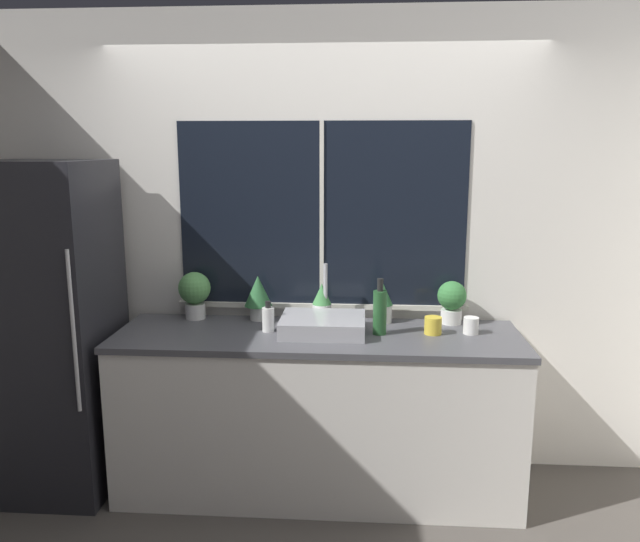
% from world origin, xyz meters
% --- Properties ---
extents(ground_plane, '(14.00, 14.00, 0.00)m').
position_xyz_m(ground_plane, '(0.00, 0.00, 0.00)').
color(ground_plane, '#4C4742').
extents(wall_back, '(8.00, 0.09, 2.70)m').
position_xyz_m(wall_back, '(0.00, 0.72, 1.35)').
color(wall_back, silver).
rests_on(wall_back, ground_plane).
extents(wall_left, '(0.06, 7.00, 2.70)m').
position_xyz_m(wall_left, '(-2.08, 1.50, 1.35)').
color(wall_left, silver).
rests_on(wall_left, ground_plane).
extents(wall_right, '(0.06, 7.00, 2.70)m').
position_xyz_m(wall_right, '(2.08, 1.50, 1.35)').
color(wall_right, silver).
rests_on(wall_right, ground_plane).
extents(counter, '(2.23, 0.67, 0.93)m').
position_xyz_m(counter, '(0.00, 0.32, 0.46)').
color(counter, white).
rests_on(counter, ground_plane).
extents(refrigerator, '(0.63, 0.66, 1.86)m').
position_xyz_m(refrigerator, '(-1.48, 0.27, 0.93)').
color(refrigerator, '#232328').
rests_on(refrigerator, ground_plane).
extents(sink, '(0.46, 0.43, 0.35)m').
position_xyz_m(sink, '(0.03, 0.35, 0.97)').
color(sink, '#ADADB2').
rests_on(sink, counter).
extents(potted_plant_far_left, '(0.19, 0.19, 0.28)m').
position_xyz_m(potted_plant_far_left, '(-0.75, 0.58, 1.09)').
color(potted_plant_far_left, white).
rests_on(potted_plant_far_left, counter).
extents(potted_plant_left, '(0.16, 0.16, 0.26)m').
position_xyz_m(potted_plant_left, '(-0.37, 0.58, 1.08)').
color(potted_plant_left, white).
rests_on(potted_plant_left, counter).
extents(potted_plant_center, '(0.11, 0.11, 0.22)m').
position_xyz_m(potted_plant_center, '(0.01, 0.58, 1.04)').
color(potted_plant_center, white).
rests_on(potted_plant_center, counter).
extents(potted_plant_right, '(0.11, 0.11, 0.23)m').
position_xyz_m(potted_plant_right, '(0.36, 0.58, 1.05)').
color(potted_plant_right, white).
rests_on(potted_plant_right, counter).
extents(potted_plant_far_right, '(0.17, 0.17, 0.25)m').
position_xyz_m(potted_plant_far_right, '(0.76, 0.58, 1.07)').
color(potted_plant_far_right, white).
rests_on(potted_plant_far_right, counter).
extents(soap_bottle, '(0.07, 0.07, 0.17)m').
position_xyz_m(soap_bottle, '(-0.27, 0.35, 1.00)').
color(soap_bottle, white).
rests_on(soap_bottle, counter).
extents(bottle_tall, '(0.07, 0.07, 0.31)m').
position_xyz_m(bottle_tall, '(0.34, 0.34, 1.05)').
color(bottle_tall, '#235128').
rests_on(bottle_tall, counter).
extents(mug_white, '(0.08, 0.08, 0.09)m').
position_xyz_m(mug_white, '(0.84, 0.38, 0.97)').
color(mug_white, white).
rests_on(mug_white, counter).
extents(mug_yellow, '(0.09, 0.09, 0.10)m').
position_xyz_m(mug_yellow, '(0.63, 0.36, 0.97)').
color(mug_yellow, gold).
rests_on(mug_yellow, counter).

